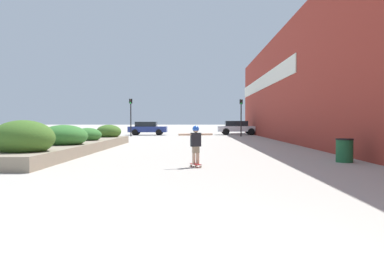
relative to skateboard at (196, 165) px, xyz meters
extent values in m
cube|color=maroon|center=(6.37, 11.23, 3.97)|extent=(0.60, 48.32, 8.07)
cube|color=silver|center=(6.03, 23.22, 4.93)|extent=(0.06, 24.34, 1.20)
cube|color=gray|center=(-5.59, 5.95, 0.16)|extent=(1.95, 14.93, 0.45)
ellipsoid|color=#3D6623|center=(-5.65, 0.37, 0.83)|extent=(2.03, 1.79, 1.18)
ellipsoid|color=#33702D|center=(-5.63, 4.02, 0.74)|extent=(2.01, 1.98, 0.96)
ellipsoid|color=#33702D|center=(-5.64, 7.52, 0.66)|extent=(1.41, 1.54, 0.74)
ellipsoid|color=#3D6623|center=(-5.51, 11.57, 0.72)|extent=(1.54, 1.63, 0.88)
cube|color=maroon|center=(0.00, 0.00, 0.02)|extent=(0.40, 0.61, 0.01)
cylinder|color=beige|center=(-0.15, 0.16, -0.04)|extent=(0.08, 0.08, 0.06)
cylinder|color=beige|center=(0.02, 0.22, -0.04)|extent=(0.08, 0.08, 0.06)
cylinder|color=beige|center=(-0.02, -0.22, -0.04)|extent=(0.08, 0.08, 0.06)
cylinder|color=beige|center=(0.15, -0.16, -0.04)|extent=(0.08, 0.08, 0.06)
cylinder|color=tan|center=(-0.06, -0.02, 0.30)|extent=(0.13, 0.13, 0.55)
cylinder|color=tan|center=(0.06, 0.02, 0.30)|extent=(0.13, 0.13, 0.55)
cube|color=gray|center=(0.00, 0.00, 0.48)|extent=(0.24, 0.22, 0.20)
cube|color=black|center=(0.00, 0.00, 0.80)|extent=(0.35, 0.26, 0.43)
cylinder|color=tan|center=(-0.34, -0.13, 0.96)|extent=(0.41, 0.21, 0.07)
cylinder|color=tan|center=(0.34, 0.13, 0.96)|extent=(0.41, 0.21, 0.07)
sphere|color=tan|center=(0.00, 0.00, 1.10)|extent=(0.18, 0.18, 0.18)
sphere|color=blue|center=(0.00, 0.00, 1.14)|extent=(0.21, 0.21, 0.21)
cylinder|color=#1E5B33|center=(5.24, 1.44, 0.32)|extent=(0.58, 0.58, 0.78)
cylinder|color=black|center=(5.24, 1.44, 0.74)|extent=(0.61, 0.61, 0.05)
cube|color=navy|center=(-5.11, 27.08, 0.53)|extent=(3.94, 1.72, 0.58)
cube|color=black|center=(-5.27, 27.08, 1.06)|extent=(2.17, 1.51, 0.50)
cylinder|color=black|center=(-3.89, 27.90, 0.24)|extent=(0.62, 0.22, 0.62)
cylinder|color=black|center=(-3.89, 26.26, 0.24)|extent=(0.62, 0.22, 0.62)
cylinder|color=black|center=(-6.34, 27.90, 0.24)|extent=(0.62, 0.22, 0.62)
cylinder|color=black|center=(-6.34, 26.26, 0.24)|extent=(0.62, 0.22, 0.62)
cube|color=silver|center=(4.34, 27.87, 0.57)|extent=(4.23, 1.72, 0.57)
cube|color=black|center=(4.17, 27.87, 1.13)|extent=(2.33, 1.52, 0.55)
cylinder|color=black|center=(5.65, 28.69, 0.29)|extent=(0.71, 0.22, 0.71)
cylinder|color=black|center=(5.65, 27.05, 0.29)|extent=(0.71, 0.22, 0.71)
cylinder|color=black|center=(3.03, 28.69, 0.29)|extent=(0.71, 0.22, 0.71)
cylinder|color=black|center=(3.03, 27.05, 0.29)|extent=(0.71, 0.22, 0.71)
cylinder|color=black|center=(-6.28, 23.66, 1.49)|extent=(0.11, 0.11, 3.12)
cube|color=black|center=(-6.28, 23.66, 3.28)|extent=(0.28, 0.20, 0.45)
sphere|color=#2D2823|center=(-6.28, 23.54, 3.43)|extent=(0.15, 0.15, 0.15)
sphere|color=#2D2823|center=(-6.28, 23.54, 3.28)|extent=(0.15, 0.15, 0.15)
sphere|color=green|center=(-6.28, 23.54, 3.13)|extent=(0.15, 0.15, 0.15)
cylinder|color=black|center=(4.18, 23.64, 1.46)|extent=(0.11, 0.11, 3.06)
cube|color=black|center=(4.18, 23.64, 3.21)|extent=(0.28, 0.20, 0.45)
sphere|color=#2D2823|center=(4.18, 23.52, 3.36)|extent=(0.15, 0.15, 0.15)
sphere|color=#2D2823|center=(4.18, 23.52, 3.21)|extent=(0.15, 0.15, 0.15)
sphere|color=green|center=(4.18, 23.52, 3.06)|extent=(0.15, 0.15, 0.15)
camera|label=1|loc=(0.05, -11.77, 1.38)|focal=35.00mm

